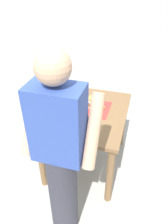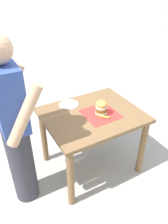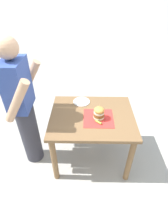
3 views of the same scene
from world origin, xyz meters
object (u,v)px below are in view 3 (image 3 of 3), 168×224
side_plate_with_forks (82,102)px  diner_across_table (23,108)px  sandwich (99,113)px  patio_table (92,123)px  pickle_spear (99,122)px

side_plate_with_forks → diner_across_table: (-0.31, 0.67, 0.12)m
side_plate_with_forks → sandwich: bearing=-147.9°
patio_table → pickle_spear: 0.22m
patio_table → diner_across_table: diner_across_table is taller
pickle_spear → diner_across_table: diner_across_table is taller
patio_table → side_plate_with_forks: side_plate_with_forks is taller
sandwich → diner_across_table: bearing=87.9°
pickle_spear → side_plate_with_forks: pickle_spear is taller
diner_across_table → pickle_spear: bearing=-97.6°
patio_table → pickle_spear: size_ratio=12.67×
sandwich → diner_across_table: diner_across_table is taller
pickle_spear → diner_across_table: 0.89m
diner_across_table → patio_table: bearing=-88.2°
sandwich → pickle_spear: (-0.08, 0.00, -0.07)m
sandwich → diner_across_table: (0.03, 0.88, 0.04)m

